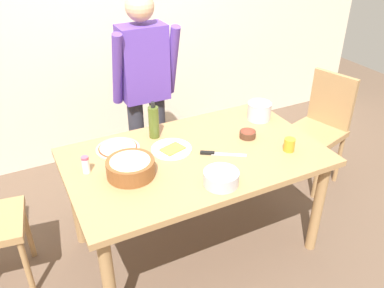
# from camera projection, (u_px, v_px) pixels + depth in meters

# --- Properties ---
(ground) EXTENTS (8.00, 8.00, 0.00)m
(ground) POSITION_uv_depth(u_px,v_px,m) (195.00, 243.00, 2.91)
(ground) COLOR brown
(wall_back) EXTENTS (5.60, 0.10, 2.60)m
(wall_back) POSITION_uv_depth(u_px,v_px,m) (112.00, 14.00, 3.47)
(wall_back) COLOR beige
(wall_back) RESTS_ON ground
(dining_table) EXTENTS (1.60, 0.96, 0.76)m
(dining_table) POSITION_uv_depth(u_px,v_px,m) (196.00, 166.00, 2.57)
(dining_table) COLOR #A37A4C
(dining_table) RESTS_ON ground
(person_cook) EXTENTS (0.49, 0.25, 1.62)m
(person_cook) POSITION_uv_depth(u_px,v_px,m) (145.00, 87.00, 2.99)
(person_cook) COLOR #2D2D38
(person_cook) RESTS_ON ground
(chair_wooden_right) EXTENTS (0.49, 0.49, 0.95)m
(chair_wooden_right) POSITION_uv_depth(u_px,v_px,m) (321.00, 123.00, 3.35)
(chair_wooden_right) COLOR #A37A4C
(chair_wooden_right) RESTS_ON ground
(pizza_raw_on_board) EXTENTS (0.28, 0.28, 0.02)m
(pizza_raw_on_board) POSITION_uv_depth(u_px,v_px,m) (118.00, 148.00, 2.57)
(pizza_raw_on_board) COLOR beige
(pizza_raw_on_board) RESTS_ON dining_table
(plate_with_slice) EXTENTS (0.26, 0.26, 0.02)m
(plate_with_slice) POSITION_uv_depth(u_px,v_px,m) (172.00, 149.00, 2.56)
(plate_with_slice) COLOR white
(plate_with_slice) RESTS_ON dining_table
(popcorn_bowl) EXTENTS (0.28, 0.28, 0.11)m
(popcorn_bowl) POSITION_uv_depth(u_px,v_px,m) (131.00, 166.00, 2.30)
(popcorn_bowl) COLOR brown
(popcorn_bowl) RESTS_ON dining_table
(mixing_bowl_steel) EXTENTS (0.20, 0.20, 0.08)m
(mixing_bowl_steel) POSITION_uv_depth(u_px,v_px,m) (221.00, 178.00, 2.23)
(mixing_bowl_steel) COLOR #B7B7BC
(mixing_bowl_steel) RESTS_ON dining_table
(small_sauce_bowl) EXTENTS (0.11, 0.11, 0.06)m
(small_sauce_bowl) POSITION_uv_depth(u_px,v_px,m) (248.00, 134.00, 2.69)
(small_sauce_bowl) COLOR #4C2D1E
(small_sauce_bowl) RESTS_ON dining_table
(olive_oil_bottle) EXTENTS (0.07, 0.07, 0.26)m
(olive_oil_bottle) POSITION_uv_depth(u_px,v_px,m) (154.00, 122.00, 2.66)
(olive_oil_bottle) COLOR #47561E
(olive_oil_bottle) RESTS_ON dining_table
(steel_pot) EXTENTS (0.17, 0.17, 0.13)m
(steel_pot) POSITION_uv_depth(u_px,v_px,m) (259.00, 111.00, 2.91)
(steel_pot) COLOR #B7B7BC
(steel_pot) RESTS_ON dining_table
(cup_orange) EXTENTS (0.07, 0.07, 0.08)m
(cup_orange) POSITION_uv_depth(u_px,v_px,m) (289.00, 145.00, 2.54)
(cup_orange) COLOR orange
(cup_orange) RESTS_ON dining_table
(salt_shaker) EXTENTS (0.04, 0.04, 0.11)m
(salt_shaker) POSITION_uv_depth(u_px,v_px,m) (86.00, 165.00, 2.33)
(salt_shaker) COLOR white
(salt_shaker) RESTS_ON dining_table
(chef_knife) EXTENTS (0.26, 0.18, 0.02)m
(chef_knife) POSITION_uv_depth(u_px,v_px,m) (217.00, 154.00, 2.52)
(chef_knife) COLOR silver
(chef_knife) RESTS_ON dining_table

